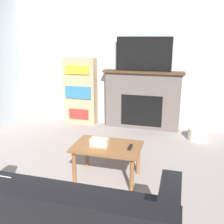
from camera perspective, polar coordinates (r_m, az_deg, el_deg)
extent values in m
cube|color=silver|center=(5.29, 2.88, 11.42)|extent=(5.66, 0.06, 2.70)
cube|color=#605651|center=(5.21, 6.66, 2.40)|extent=(1.46, 0.22, 1.11)
cube|color=black|center=(5.15, 6.39, 0.26)|extent=(0.80, 0.01, 0.61)
cube|color=#4C331E|center=(5.09, 6.83, 8.65)|extent=(1.56, 0.28, 0.04)
cube|color=black|center=(5.05, 6.96, 12.42)|extent=(1.04, 0.03, 0.63)
cube|color=black|center=(5.04, 6.94, 12.41)|extent=(1.01, 0.01, 0.60)
cube|color=black|center=(1.88, -20.59, -20.90)|extent=(2.02, 0.16, 0.47)
cube|color=brown|center=(3.35, -1.07, -7.54)|extent=(0.85, 0.56, 0.03)
cylinder|color=brown|center=(3.38, -8.24, -11.81)|extent=(0.05, 0.05, 0.43)
cylinder|color=brown|center=(3.18, 4.32, -13.56)|extent=(0.05, 0.05, 0.43)
cylinder|color=brown|center=(3.74, -5.54, -8.81)|extent=(0.05, 0.05, 0.43)
cylinder|color=brown|center=(3.57, 5.73, -10.14)|extent=(0.05, 0.05, 0.43)
cube|color=beige|center=(3.32, -2.77, -6.57)|extent=(0.22, 0.12, 0.10)
cube|color=black|center=(3.27, 3.99, -7.65)|extent=(0.04, 0.15, 0.02)
cube|color=tan|center=(5.51, -6.86, 4.54)|extent=(0.67, 0.26, 1.37)
cube|color=red|center=(5.49, -7.27, -0.45)|extent=(0.42, 0.03, 0.20)
cube|color=#2D70B7|center=(5.38, -7.44, 4.23)|extent=(0.55, 0.03, 0.25)
cube|color=gold|center=(5.30, -7.62, 9.08)|extent=(0.49, 0.03, 0.17)
cylinder|color=silver|center=(4.94, 18.20, -4.56)|extent=(0.35, 0.35, 0.22)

